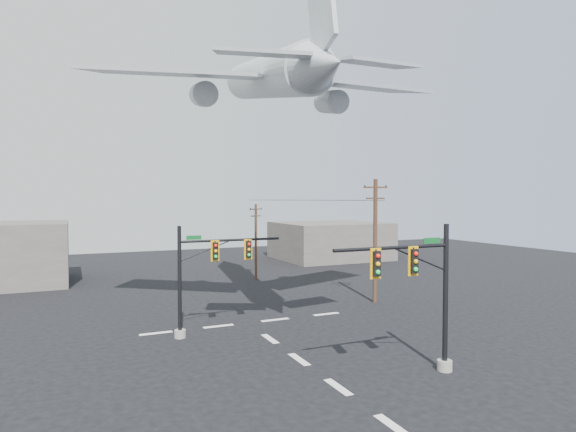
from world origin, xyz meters
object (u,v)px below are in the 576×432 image
signal_mast_near (424,295)px  airliner (269,78)px  signal_mast_far (203,276)px  utility_pole_b (256,240)px  utility_pole_a (375,238)px

signal_mast_near → airliner: bearing=100.7°
signal_mast_near → airliner: airliner is taller
signal_mast_near → airliner: (-2.50, 13.21, 12.84)m
signal_mast_far → utility_pole_b: utility_pole_b is taller
signal_mast_far → utility_pole_b: (9.99, 17.61, 0.44)m
utility_pole_b → utility_pole_a: bearing=-88.7°
signal_mast_near → utility_pole_a: size_ratio=0.72×
signal_mast_far → utility_pole_a: (14.88, 3.45, 1.55)m
utility_pole_a → airliner: size_ratio=0.37×
signal_mast_far → airliner: bearing=24.4°
utility_pole_a → utility_pole_b: size_ratio=1.27×
utility_pole_b → signal_mast_far: bearing=-137.3°
utility_pole_a → utility_pole_b: bearing=123.1°
signal_mast_far → utility_pole_a: bearing=13.1°
signal_mast_near → utility_pole_b: utility_pole_b is taller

